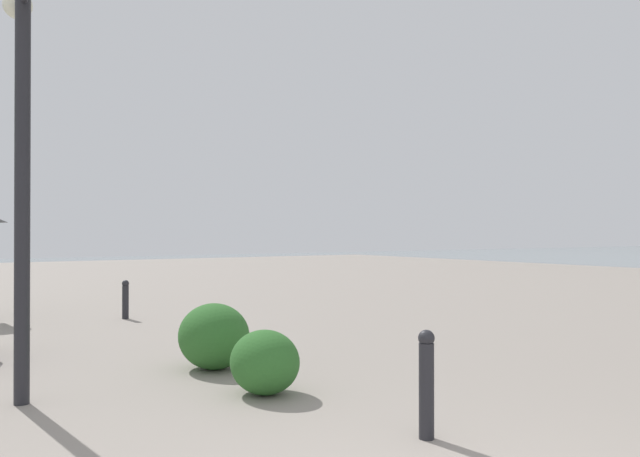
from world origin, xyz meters
TOP-DOWN VIEW (x-y plane):
  - lamppost at (4.50, 1.36)m, footprint 0.98×0.28m
  - bollard_near at (1.66, -1.14)m, footprint 0.13×0.13m
  - bollard_mid at (9.87, -1.17)m, footprint 0.13×0.13m
  - shrub_low at (3.56, -0.72)m, footprint 0.76×0.68m
  - shrub_round at (4.92, -0.78)m, footprint 0.91×0.82m

SIDE VIEW (x-z plane):
  - shrub_low at x=3.56m, z-range 0.00..0.64m
  - bollard_mid at x=9.87m, z-range 0.02..0.75m
  - shrub_round at x=4.92m, z-range 0.00..0.78m
  - bollard_near at x=1.66m, z-range 0.02..0.87m
  - lamppost at x=4.50m, z-range 0.67..4.68m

